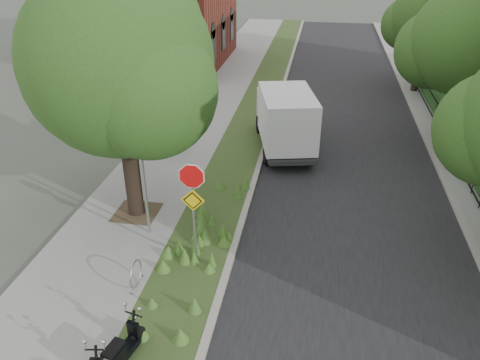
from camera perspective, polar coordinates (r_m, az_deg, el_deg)
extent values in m
plane|color=#4C5147|center=(12.78, 0.26, -12.72)|extent=(120.00, 120.00, 0.00)
cube|color=gray|center=(21.99, -6.38, 5.95)|extent=(3.50, 60.00, 0.12)
cube|color=#314A1F|center=(21.42, 0.75, 5.51)|extent=(2.00, 60.00, 0.12)
cube|color=#9E9991|center=(21.30, 3.42, 5.34)|extent=(0.20, 60.00, 0.13)
cube|color=black|center=(21.27, 12.84, 4.43)|extent=(7.00, 60.00, 0.01)
cube|color=#9E9991|center=(21.76, 22.08, 3.72)|extent=(0.20, 60.00, 0.13)
cube|color=gray|center=(22.21, 26.34, 3.28)|extent=(3.20, 60.00, 0.12)
cylinder|color=black|center=(14.79, -13.35, 3.49)|extent=(0.52, 0.52, 4.48)
sphere|color=#224818|center=(13.90, -14.62, 13.70)|extent=(5.40, 5.40, 5.40)
sphere|color=#224818|center=(15.29, -17.39, 11.99)|extent=(4.05, 4.05, 4.05)
sphere|color=#224818|center=(13.04, -11.06, 10.66)|extent=(3.78, 3.78, 3.78)
cube|color=#473828|center=(15.84, -12.46, -3.86)|extent=(1.40, 1.40, 0.01)
cylinder|color=#A5A8AD|center=(13.78, -11.69, 0.64)|extent=(0.08, 0.08, 4.00)
torus|color=#A5A8AD|center=(12.65, -12.60, -11.11)|extent=(0.05, 0.77, 0.77)
cube|color=#A5A8AD|center=(12.63, -13.02, -13.38)|extent=(0.06, 0.06, 0.04)
cube|color=#A5A8AD|center=(13.13, -11.86, -11.36)|extent=(0.06, 0.06, 0.04)
cylinder|color=#A5A8AD|center=(12.52, -5.62, -4.56)|extent=(0.07, 0.07, 3.00)
cylinder|color=red|center=(11.86, -5.93, 0.43)|extent=(0.86, 0.03, 0.86)
cylinder|color=white|center=(11.88, -5.91, 0.47)|extent=(0.94, 0.02, 0.94)
cube|color=yellow|center=(12.21, -5.77, -2.47)|extent=(0.64, 0.03, 0.64)
cube|color=black|center=(21.57, 24.37, 5.96)|extent=(0.04, 24.00, 0.04)
cube|color=black|center=(21.85, 23.96, 4.03)|extent=(0.04, 24.00, 0.04)
cylinder|color=black|center=(21.73, 24.14, 4.87)|extent=(0.03, 0.03, 1.00)
cube|color=#1C4117|center=(21.90, 25.93, 4.80)|extent=(1.00, 24.00, 1.10)
cube|color=maroon|center=(33.67, -10.16, 20.53)|extent=(9.00, 10.00, 8.00)
cylinder|color=black|center=(21.18, 24.42, 8.67)|extent=(0.36, 0.36, 4.03)
sphere|color=#224818|center=(20.58, 25.81, 15.05)|extent=(4.20, 4.20, 4.20)
sphere|color=#224818|center=(21.06, 22.58, 14.45)|extent=(3.15, 3.15, 3.15)
cylinder|color=black|center=(28.75, 21.01, 13.64)|extent=(0.36, 0.36, 3.64)
sphere|color=#224818|center=(28.34, 21.81, 17.93)|extent=(3.80, 3.80, 3.80)
sphere|color=#224818|center=(28.82, 19.71, 17.45)|extent=(2.85, 2.85, 2.85)
sphere|color=#224818|center=(28.09, 23.40, 16.76)|extent=(2.66, 2.66, 2.66)
cylinder|color=black|center=(11.29, -12.32, -18.05)|extent=(0.20, 0.46, 0.44)
cube|color=black|center=(10.98, -14.09, -19.88)|extent=(0.51, 1.02, 0.15)
cube|color=black|center=(10.68, -15.21, -20.18)|extent=(0.43, 0.61, 0.34)
cube|color=black|center=(10.54, -15.23, -19.23)|extent=(0.37, 0.56, 0.10)
cube|color=#262628|center=(20.11, 5.37, 5.05)|extent=(2.91, 5.14, 0.16)
cube|color=#B7BABC|center=(21.55, 4.73, 8.94)|extent=(2.12, 1.68, 1.46)
cube|color=white|center=(19.22, 5.74, 7.59)|extent=(2.77, 3.85, 2.01)
cube|color=#262628|center=(20.05, -8.79, 3.75)|extent=(1.15, 0.91, 0.04)
cube|color=slate|center=(19.79, -8.93, 5.46)|extent=(1.01, 0.77, 1.34)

